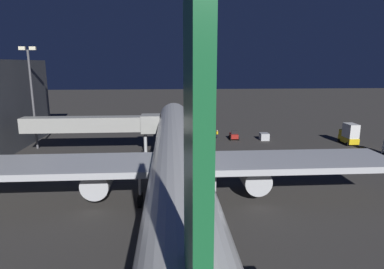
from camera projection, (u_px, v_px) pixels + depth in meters
The scene contains 12 objects.
ground_plane at pixel (176, 176), 45.88m from camera, with size 320.00×320.00×0.00m, color #383533.
airliner_at_gate at pixel (177, 160), 35.73m from camera, with size 49.37×63.58×17.49m.
jet_bridge at pixel (102, 124), 55.86m from camera, with size 23.36×3.40×6.87m.
apron_floodlight_mast at pixel (32, 91), 58.76m from camera, with size 2.90×0.50×18.40m.
pushback_tug at pixel (234, 136), 67.93m from camera, with size 1.86×2.46×1.95m.
catering_truck at pixel (349, 134), 63.82m from camera, with size 2.36×4.40×4.13m.
baggage_container_mid_row at pixel (264, 137), 67.55m from camera, with size 1.75×1.89×1.45m, color #B7BABF.
ground_crew_near_nose_gear at pixel (217, 134), 69.12m from camera, with size 0.40×0.40×1.76m.
ground_crew_by_belt_loader at pixel (200, 133), 69.66m from camera, with size 0.40×0.40×1.70m.
ground_crew_marshaller_fwd at pixel (186, 134), 69.12m from camera, with size 0.40×0.40×1.73m.
traffic_cone_nose_port at pixel (185, 140), 66.81m from camera, with size 0.36×0.36×0.55m, color orange.
traffic_cone_nose_starboard at pixel (163, 140), 66.52m from camera, with size 0.36×0.36×0.55m, color orange.
Camera 1 is at (0.73, 43.64, 15.47)m, focal length 30.60 mm.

